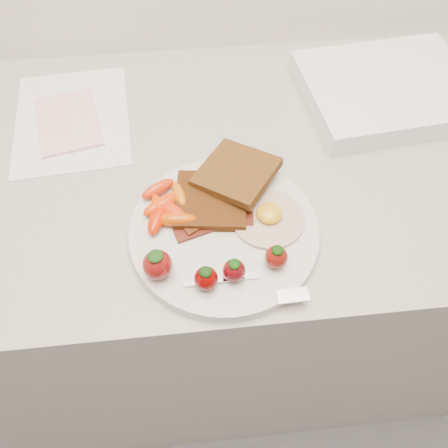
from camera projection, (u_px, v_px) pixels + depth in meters
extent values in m
cube|color=gray|center=(218.00, 280.00, 1.09)|extent=(2.00, 0.60, 0.90)
cylinder|color=silver|center=(224.00, 231.00, 0.63)|extent=(0.27, 0.27, 0.02)
cube|color=#321606|center=(211.00, 200.00, 0.64)|extent=(0.11, 0.11, 0.01)
cube|color=black|center=(236.00, 173.00, 0.65)|extent=(0.15, 0.15, 0.02)
cylinder|color=silver|center=(268.00, 218.00, 0.63)|extent=(0.13, 0.13, 0.01)
ellipsoid|color=gold|center=(269.00, 213.00, 0.62)|extent=(0.05, 0.05, 0.02)
cube|color=#450E10|center=(208.00, 225.00, 0.62)|extent=(0.10, 0.05, 0.00)
cube|color=black|center=(219.00, 219.00, 0.62)|extent=(0.10, 0.04, 0.00)
cube|color=black|center=(213.00, 213.00, 0.63)|extent=(0.10, 0.07, 0.00)
ellipsoid|color=#E03800|center=(163.00, 204.00, 0.63)|extent=(0.07, 0.05, 0.02)
ellipsoid|color=red|center=(173.00, 212.00, 0.62)|extent=(0.06, 0.06, 0.02)
ellipsoid|color=red|center=(158.00, 216.00, 0.62)|extent=(0.04, 0.07, 0.02)
ellipsoid|color=#CC6407|center=(179.00, 195.00, 0.64)|extent=(0.03, 0.05, 0.02)
ellipsoid|color=red|center=(158.00, 189.00, 0.65)|extent=(0.06, 0.04, 0.02)
ellipsoid|color=#C14000|center=(177.00, 220.00, 0.62)|extent=(0.06, 0.03, 0.02)
ellipsoid|color=#E63E00|center=(159.00, 208.00, 0.63)|extent=(0.03, 0.05, 0.02)
ellipsoid|color=maroon|center=(158.00, 265.00, 0.56)|extent=(0.04, 0.04, 0.04)
ellipsoid|color=#12350B|center=(155.00, 256.00, 0.54)|extent=(0.02, 0.02, 0.01)
ellipsoid|color=#650302|center=(206.00, 278.00, 0.55)|extent=(0.03, 0.03, 0.03)
ellipsoid|color=black|center=(206.00, 272.00, 0.54)|extent=(0.02, 0.02, 0.01)
ellipsoid|color=#53070B|center=(234.00, 270.00, 0.56)|extent=(0.03, 0.03, 0.03)
ellipsoid|color=#0C3A05|center=(234.00, 264.00, 0.55)|extent=(0.02, 0.02, 0.01)
ellipsoid|color=maroon|center=(276.00, 257.00, 0.57)|extent=(0.03, 0.03, 0.03)
ellipsoid|color=black|center=(278.00, 250.00, 0.56)|extent=(0.02, 0.02, 0.01)
cube|color=silver|center=(221.00, 279.00, 0.57)|extent=(0.10, 0.01, 0.00)
cube|color=white|center=(293.00, 295.00, 0.56)|extent=(0.04, 0.02, 0.00)
cube|color=white|center=(72.00, 118.00, 0.77)|extent=(0.22, 0.28, 0.00)
cube|color=#F7B8C0|center=(68.00, 121.00, 0.76)|extent=(0.13, 0.17, 0.01)
cube|color=white|center=(388.00, 90.00, 0.79)|extent=(0.32, 0.27, 0.04)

